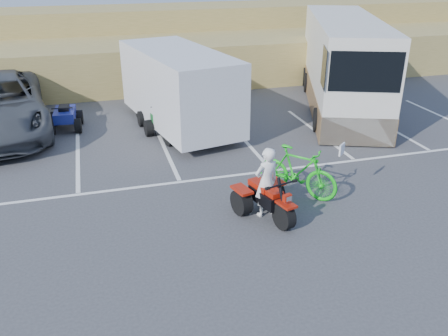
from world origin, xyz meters
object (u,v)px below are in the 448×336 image
object	(u,v)px
green_dirt_bike	(298,171)
quad_atv_green	(159,129)
cargo_trailer	(179,87)
rv_motorhome	(342,69)
quad_atv_blue	(67,129)
rider	(266,182)
red_trike_atv	(269,217)

from	to	relation	value
green_dirt_bike	quad_atv_green	bearing A→B (deg)	73.20
green_dirt_bike	cargo_trailer	distance (m)	6.30
quad_atv_green	cargo_trailer	bearing A→B (deg)	-6.85
rv_motorhome	quad_atv_blue	distance (m)	10.86
quad_atv_green	rider	bearing A→B (deg)	-82.61
red_trike_atv	green_dirt_bike	xyz separation A→B (m)	(1.11, 0.91, 0.65)
green_dirt_bike	rv_motorhome	xyz separation A→B (m)	(4.92, 6.88, 0.83)
red_trike_atv	rv_motorhome	distance (m)	9.95
cargo_trailer	green_dirt_bike	bearing A→B (deg)	-83.87
red_trike_atv	rv_motorhome	bearing A→B (deg)	37.70
red_trike_atv	quad_atv_blue	size ratio (longest dim) A/B	1.14
rider	quad_atv_green	world-z (taller)	rider
rv_motorhome	quad_atv_green	size ratio (longest dim) A/B	6.02
rider	red_trike_atv	bearing A→B (deg)	90.00
green_dirt_bike	quad_atv_blue	xyz separation A→B (m)	(-5.84, 6.88, -0.65)
green_dirt_bike	cargo_trailer	world-z (taller)	cargo_trailer
rider	quad_atv_blue	size ratio (longest dim) A/B	1.17
red_trike_atv	cargo_trailer	size ratio (longest dim) A/B	0.27
cargo_trailer	quad_atv_blue	world-z (taller)	cargo_trailer
rider	green_dirt_bike	distance (m)	1.39
rider	cargo_trailer	world-z (taller)	cargo_trailer
red_trike_atv	cargo_trailer	world-z (taller)	cargo_trailer
cargo_trailer	quad_atv_blue	bearing A→B (deg)	155.17
red_trike_atv	quad_atv_green	world-z (taller)	red_trike_atv
rv_motorhome	quad_atv_green	world-z (taller)	rv_motorhome
rider	cargo_trailer	xyz separation A→B (m)	(-0.75, 6.71, 0.62)
red_trike_atv	quad_atv_blue	xyz separation A→B (m)	(-4.73, 7.79, 0.00)
quad_atv_green	quad_atv_blue	bearing A→B (deg)	158.60
rider	green_dirt_bike	size ratio (longest dim) A/B	0.79
red_trike_atv	rider	bearing A→B (deg)	90.00
rider	quad_atv_blue	distance (m)	9.01
green_dirt_bike	red_trike_atv	bearing A→B (deg)	178.45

